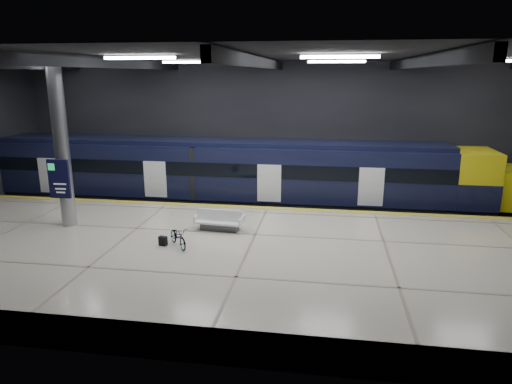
# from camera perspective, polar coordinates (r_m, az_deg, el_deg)

# --- Properties ---
(ground) EXTENTS (30.00, 30.00, 0.00)m
(ground) POSITION_cam_1_polar(r_m,az_deg,el_deg) (19.64, 0.36, -7.36)
(ground) COLOR black
(ground) RESTS_ON ground
(room_shell) EXTENTS (30.10, 16.10, 8.05)m
(room_shell) POSITION_cam_1_polar(r_m,az_deg,el_deg) (18.30, 0.39, 9.50)
(room_shell) COLOR black
(room_shell) RESTS_ON ground
(platform) EXTENTS (30.00, 11.00, 1.10)m
(platform) POSITION_cam_1_polar(r_m,az_deg,el_deg) (17.15, -0.87, -8.73)
(platform) COLOR beige
(platform) RESTS_ON ground
(safety_strip) EXTENTS (30.00, 0.40, 0.01)m
(safety_strip) POSITION_cam_1_polar(r_m,az_deg,el_deg) (21.85, 1.42, -2.00)
(safety_strip) COLOR gold
(safety_strip) RESTS_ON platform
(rails) EXTENTS (30.00, 1.52, 0.16)m
(rails) POSITION_cam_1_polar(r_m,az_deg,el_deg) (24.76, 2.22, -2.48)
(rails) COLOR gray
(rails) RESTS_ON ground
(train) EXTENTS (29.40, 2.84, 3.79)m
(train) POSITION_cam_1_polar(r_m,az_deg,el_deg) (24.43, -0.74, 2.09)
(train) COLOR black
(train) RESTS_ON ground
(bench) EXTENTS (2.04, 0.98, 0.87)m
(bench) POSITION_cam_1_polar(r_m,az_deg,el_deg) (18.80, -4.59, -3.86)
(bench) COLOR #595B60
(bench) RESTS_ON platform
(bicycle) EXTENTS (1.32, 1.46, 0.77)m
(bicycle) POSITION_cam_1_polar(r_m,az_deg,el_deg) (17.23, -9.70, -5.50)
(bicycle) COLOR #99999E
(bicycle) RESTS_ON platform
(pannier_bag) EXTENTS (0.34, 0.26, 0.35)m
(pannier_bag) POSITION_cam_1_polar(r_m,az_deg,el_deg) (17.49, -11.55, -6.01)
(pannier_bag) COLOR black
(pannier_bag) RESTS_ON platform
(info_column) EXTENTS (0.90, 0.78, 6.90)m
(info_column) POSITION_cam_1_polar(r_m,az_deg,el_deg) (20.27, -23.17, 5.25)
(info_column) COLOR #9EA0A5
(info_column) RESTS_ON platform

